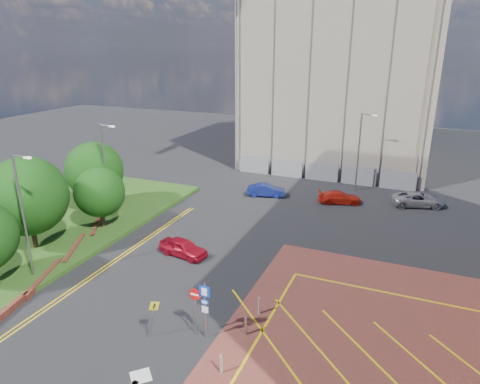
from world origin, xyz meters
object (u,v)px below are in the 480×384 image
Objects in this scene: car_red_left at (183,248)px; sign_cluster at (201,304)px; car_blue_back at (266,190)px; lamp_left_near at (23,211)px; car_red_back at (339,197)px; car_silver_back at (418,199)px; tree_b at (27,196)px; warning_sign at (153,315)px; tree_d at (94,170)px; tree_c at (100,192)px; lamp_left_far at (105,167)px; lamp_back at (359,150)px.

sign_cluster is at bearing -135.03° from car_red_left.
lamp_left_near is at bearing 143.51° from car_blue_back.
car_red_left reaches higher than car_red_back.
tree_b is at bearing 111.71° from car_silver_back.
lamp_left_near is 2.00× the size of car_red_back.
tree_d is at bearing 138.09° from warning_sign.
tree_c is 8.87m from car_red_left.
lamp_left_far is (-0.92, 2.00, 1.47)m from tree_c.
car_blue_back is (-8.03, -5.18, -3.74)m from lamp_back.
car_red_back is at bearing 39.26° from tree_c.
tree_b is 30.21m from lamp_back.
tree_d is (-1.00, 8.00, -0.37)m from tree_b.
warning_sign reaches higher than car_red_left.
tree_b is 33.08m from car_silver_back.
tree_d is 19.76m from warning_sign.
tree_d is (-3.00, 3.00, 0.68)m from tree_c.
tree_d is 0.76× the size of lamp_back.
lamp_left_near is 30.80m from lamp_back.
tree_b reaches higher than tree_d.
lamp_left_far is 17.70m from warning_sign.
tree_b reaches higher than sign_cluster.
lamp_left_near is at bearing 125.47° from car_red_back.
tree_b reaches higher than car_red_back.
tree_d is at bearing 97.13° from tree_b.
car_red_back is (-0.91, -4.38, -3.78)m from lamp_back.
lamp_back is (16.50, 26.00, -0.30)m from lamp_left_near.
warning_sign is (10.51, -2.10, -3.23)m from lamp_left_near.
tree_b is at bearing -130.41° from lamp_back.
warning_sign is (11.59, -10.10, -1.76)m from tree_c.
car_blue_back is (12.55, 9.82, -3.25)m from tree_d.
lamp_left_far reaches higher than sign_cluster.
lamp_left_near reaches higher than tree_b.
tree_d is 0.76× the size of lamp_left_near.
tree_d is at bearing -143.91° from lamp_back.
lamp_left_far is at bearing 101.93° from car_silver_back.
tree_c is 2.65m from lamp_left_far.
car_blue_back reaches higher than car_red_back.
car_silver_back is (26.57, 12.68, -3.22)m from tree_d.
lamp_left_far is 24.46m from lamp_back.
car_red_back is at bearing -97.87° from car_blue_back.
tree_c is 0.81× the size of tree_d.
tree_c is at bearing 146.84° from sign_cluster.
warning_sign is 0.56× the size of car_red_back.
car_silver_back is at bearing 68.42° from sign_cluster.
tree_d is at bearing 110.35° from lamp_left_near.
lamp_left_near reaches higher than car_red_left.
car_red_left is (9.28, -3.51, -4.03)m from lamp_left_far.
tree_c is 25.19m from lamp_back.
sign_cluster reaches higher than warning_sign.
lamp_left_far reaches higher than car_silver_back.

